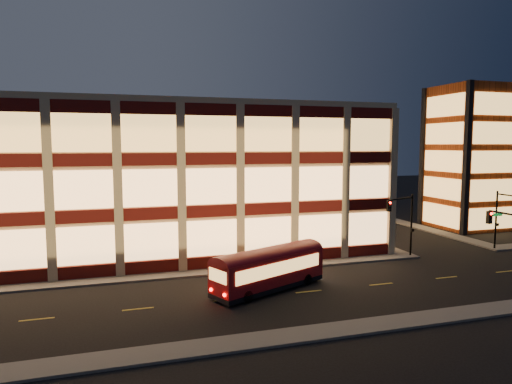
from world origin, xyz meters
name	(u,v)px	position (x,y,z in m)	size (l,w,h in m)	color
ground	(161,280)	(0.00, 0.00, 0.00)	(200.00, 200.00, 0.00)	black
sidewalk_office_south	(121,279)	(-3.00, 1.00, 0.07)	(54.00, 2.00, 0.15)	#514F4C
sidewalk_office_east	(330,227)	(23.00, 17.00, 0.07)	(2.00, 30.00, 0.15)	#514F4C
sidewalk_tower_west	(403,223)	(34.00, 17.00, 0.07)	(2.00, 30.00, 0.15)	#514F4C
sidewalk_near	(185,350)	(0.00, -13.00, 0.07)	(100.00, 2.00, 0.15)	#514F4C
office_building	(118,175)	(-2.91, 16.91, 7.25)	(50.45, 30.45, 14.50)	tan
stair_tower	(469,158)	(39.95, 11.95, 8.99)	(8.60, 8.60, 18.00)	#8C3814
traffic_signal_far	(404,215)	(22.21, 0.24, 4.11)	(3.79, 1.87, 6.00)	black
traffic_signal_right	(508,212)	(33.50, -0.62, 4.10)	(1.20, 4.37, 6.00)	black
trolley_bus	(269,267)	(7.39, -4.74, 1.75)	(9.43, 5.97, 3.15)	maroon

